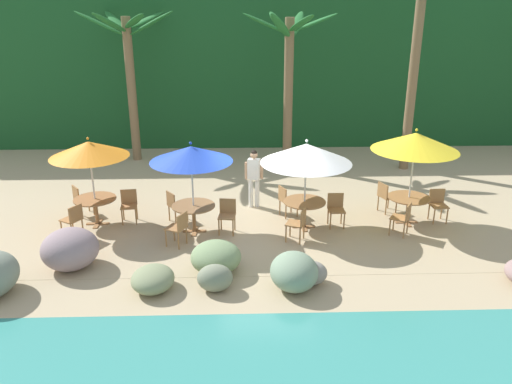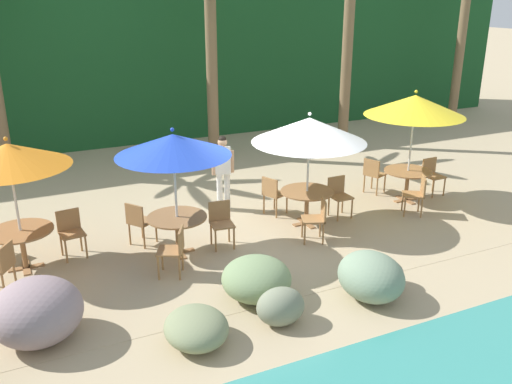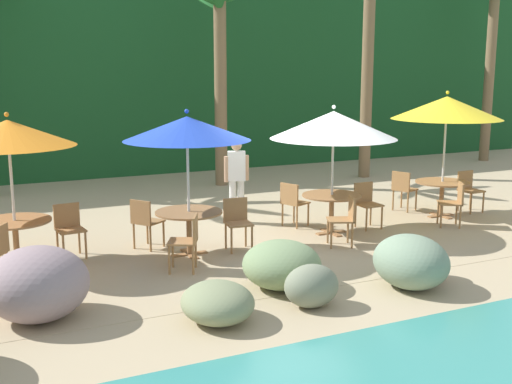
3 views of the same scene
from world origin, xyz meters
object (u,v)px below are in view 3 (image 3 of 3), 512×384
object	(u,v)px
dining_table_blue	(189,219)
chair_blue_seaward	(237,220)
chair_orange_seaward	(69,226)
palm_tree_second	(220,45)
palm_tree_fourth	(492,36)
chair_blue_left	(188,239)
chair_yellow_seaward	(468,188)
palm_tree_third	(369,13)
dining_table_white	(332,201)
umbrella_blue	(187,129)
chair_white_left	(345,217)
chair_yellow_left	(455,201)
umbrella_yellow	(447,108)
chair_blue_inland	(145,220)
chair_yellow_inland	(403,188)
dining_table_orange	(15,228)
dining_table_yellow	(442,187)
waiter_in_white	(237,174)
chair_white_seaward	(366,201)
chair_white_inland	(293,201)
umbrella_white	(333,125)

from	to	relation	value
dining_table_blue	chair_blue_seaward	world-z (taller)	chair_blue_seaward
chair_orange_seaward	palm_tree_second	bearing A→B (deg)	46.62
palm_tree_fourth	chair_blue_left	bearing A→B (deg)	-151.49
chair_yellow_seaward	palm_tree_third	xyz separation A→B (m)	(0.52, 4.62, 3.98)
dining_table_white	umbrella_blue	bearing A→B (deg)	-176.18
chair_yellow_seaward	palm_tree_second	bearing A→B (deg)	124.91
chair_white_left	chair_yellow_left	xyz separation A→B (m)	(2.67, 0.26, 0.00)
umbrella_blue	palm_tree_fourth	size ratio (longest dim) A/B	0.40
chair_blue_seaward	chair_white_left	bearing A→B (deg)	-19.29
umbrella_yellow	palm_tree_second	bearing A→B (deg)	117.53
palm_tree_second	palm_tree_fourth	distance (m)	9.68
chair_blue_seaward	chair_blue_inland	distance (m)	1.56
chair_blue_seaward	chair_yellow_inland	bearing A→B (deg)	14.83
chair_yellow_left	chair_blue_inland	bearing A→B (deg)	170.12
dining_table_orange	palm_tree_fourth	bearing A→B (deg)	20.30
dining_table_blue	palm_tree_third	distance (m)	9.53
chair_blue_seaward	chair_yellow_inland	size ratio (longest dim) A/B	1.00
dining_table_blue	umbrella_yellow	bearing A→B (deg)	4.02
dining_table_yellow	waiter_in_white	xyz separation A→B (m)	(-4.07, 1.29, 0.37)
chair_white_left	chair_yellow_left	bearing A→B (deg)	5.49
umbrella_blue	chair_white_seaward	size ratio (longest dim) A/B	2.76
chair_yellow_inland	palm_tree_second	bearing A→B (deg)	117.39
chair_white_left	dining_table_orange	bearing A→B (deg)	167.23
umbrella_blue	palm_tree_second	xyz separation A→B (m)	(2.89, 5.70, 1.52)
dining_table_white	umbrella_yellow	world-z (taller)	umbrella_yellow
chair_white_inland	waiter_in_white	size ratio (longest dim) A/B	0.51
dining_table_yellow	palm_tree_third	size ratio (longest dim) A/B	0.16
umbrella_white	chair_white_seaward	world-z (taller)	umbrella_white
umbrella_white	chair_yellow_inland	distance (m)	2.99
dining_table_yellow	waiter_in_white	distance (m)	4.28
umbrella_blue	chair_yellow_inland	size ratio (longest dim) A/B	2.76
dining_table_orange	chair_yellow_seaward	world-z (taller)	chair_yellow_seaward
dining_table_blue	chair_yellow_seaward	world-z (taller)	chair_yellow_seaward
chair_yellow_inland	dining_table_white	bearing A→B (deg)	-158.18
chair_yellow_left	palm_tree_fourth	bearing A→B (deg)	42.06
umbrella_yellow	chair_blue_seaward	bearing A→B (deg)	-175.10
umbrella_white	dining_table_yellow	size ratio (longest dim) A/B	2.17
dining_table_orange	palm_tree_fourth	world-z (taller)	palm_tree_fourth
chair_blue_seaward	palm_tree_third	distance (m)	8.97
chair_blue_inland	chair_blue_left	size ratio (longest dim) A/B	1.00
umbrella_yellow	chair_yellow_inland	bearing A→B (deg)	118.36
chair_yellow_left	dining_table_white	bearing A→B (deg)	166.91
dining_table_blue	chair_yellow_seaward	size ratio (longest dim) A/B	1.26
chair_blue_inland	palm_tree_fourth	world-z (taller)	palm_tree_fourth
umbrella_yellow	chair_yellow_seaward	bearing A→B (deg)	8.87
dining_table_yellow	palm_tree_third	bearing A→B (deg)	73.99
chair_orange_seaward	chair_blue_left	world-z (taller)	same
umbrella_blue	dining_table_blue	world-z (taller)	umbrella_blue
umbrella_white	waiter_in_white	bearing A→B (deg)	130.31
palm_tree_second	chair_white_inland	bearing A→B (deg)	-95.39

